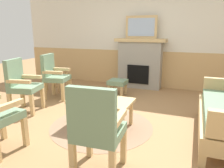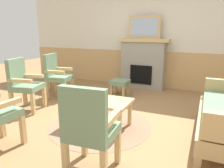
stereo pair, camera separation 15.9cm
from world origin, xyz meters
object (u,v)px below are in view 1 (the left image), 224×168
(footstool, at_px, (118,83))
(armchair_front_center, at_px, (97,127))
(framed_picture, at_px, (141,27))
(coffee_table, at_px, (101,103))
(side_table, at_px, (56,73))
(book_on_table, at_px, (99,100))
(fireplace, at_px, (140,63))
(armchair_by_window_left, at_px, (22,83))
(armchair_near_fireplace, at_px, (54,74))

(footstool, xyz_separation_m, armchair_front_center, (0.78, -2.77, 0.25))
(framed_picture, xyz_separation_m, coffee_table, (0.05, -2.57, -1.17))
(coffee_table, relative_size, armchair_front_center, 0.98)
(footstool, height_order, side_table, side_table)
(framed_picture, height_order, armchair_front_center, framed_picture)
(book_on_table, bearing_deg, framed_picture, 90.95)
(fireplace, distance_m, side_table, 2.17)
(book_on_table, xyz_separation_m, armchair_front_center, (0.45, -1.02, 0.08))
(side_table, bearing_deg, framed_picture, 28.81)
(fireplace, distance_m, armchair_by_window_left, 2.97)
(armchair_by_window_left, bearing_deg, framed_picture, 57.66)
(armchair_near_fireplace, bearing_deg, coffee_table, -31.49)
(fireplace, height_order, book_on_table, fireplace)
(coffee_table, xyz_separation_m, footstool, (-0.34, 1.69, -0.10))
(framed_picture, xyz_separation_m, armchair_near_fireplace, (-1.54, -1.60, -1.02))
(framed_picture, height_order, armchair_near_fireplace, framed_picture)
(armchair_near_fireplace, distance_m, armchair_by_window_left, 0.91)
(fireplace, distance_m, book_on_table, 2.65)
(footstool, bearing_deg, side_table, -174.51)
(fireplace, distance_m, framed_picture, 0.91)
(armchair_by_window_left, height_order, side_table, armchair_by_window_left)
(coffee_table, distance_m, footstool, 1.72)
(armchair_near_fireplace, bearing_deg, fireplace, 46.14)
(coffee_table, height_order, armchair_near_fireplace, armchair_near_fireplace)
(book_on_table, relative_size, armchair_front_center, 0.19)
(framed_picture, distance_m, side_table, 2.43)
(framed_picture, distance_m, book_on_table, 2.86)
(book_on_table, bearing_deg, footstool, 100.96)
(armchair_front_center, bearing_deg, side_table, 132.26)
(side_table, bearing_deg, armchair_near_fireplace, -57.92)
(side_table, bearing_deg, footstool, 5.49)
(book_on_table, height_order, armchair_by_window_left, armchair_by_window_left)
(armchair_by_window_left, height_order, armchair_front_center, same)
(fireplace, relative_size, armchair_by_window_left, 1.33)
(armchair_by_window_left, relative_size, side_table, 1.78)
(coffee_table, bearing_deg, book_on_table, -93.01)
(framed_picture, relative_size, footstool, 2.00)
(framed_picture, relative_size, coffee_table, 0.83)
(coffee_table, xyz_separation_m, side_table, (-1.94, 1.53, 0.05))
(book_on_table, xyz_separation_m, footstool, (-0.34, 1.75, -0.17))
(fireplace, relative_size, coffee_table, 1.35)
(book_on_table, xyz_separation_m, armchair_by_window_left, (-1.63, 0.13, 0.08))
(framed_picture, bearing_deg, footstool, -108.44)
(coffee_table, xyz_separation_m, armchair_by_window_left, (-1.63, 0.07, 0.15))
(fireplace, bearing_deg, framed_picture, 90.00)
(framed_picture, relative_size, armchair_by_window_left, 0.82)
(framed_picture, height_order, armchair_by_window_left, framed_picture)
(fireplace, relative_size, armchair_near_fireplace, 1.33)
(armchair_near_fireplace, bearing_deg, armchair_by_window_left, -93.00)
(fireplace, distance_m, armchair_front_center, 3.69)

